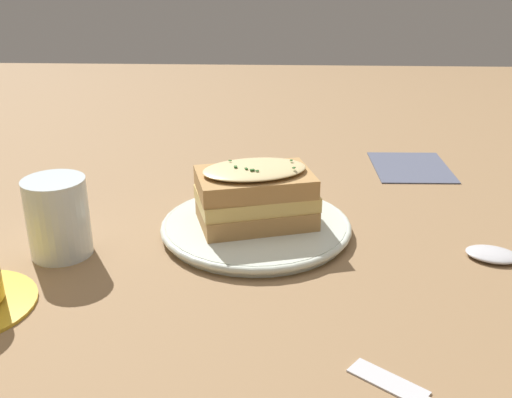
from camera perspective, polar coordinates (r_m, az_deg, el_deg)
The scene contains 6 objects.
ground_plane at distance 0.76m, azimuth -1.87°, elevation -3.43°, with size 2.40×2.40×0.00m, color olive.
dinner_plate at distance 0.76m, azimuth -0.00°, elevation -2.65°, with size 0.24×0.24×0.02m.
sandwich at distance 0.74m, azimuth -0.06°, elevation 0.40°, with size 0.13×0.16×0.08m.
water_glass at distance 0.73m, azimuth -18.35°, elevation -1.66°, with size 0.07×0.07×0.09m, color silver.
spoon at distance 0.76m, azimuth 22.30°, elevation -5.05°, with size 0.08×0.17×0.01m.
napkin at distance 1.02m, azimuth 14.53°, elevation 3.00°, with size 0.15×0.12×0.00m, color #4C5166.
Camera 1 is at (-0.68, -0.05, 0.34)m, focal length 42.00 mm.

